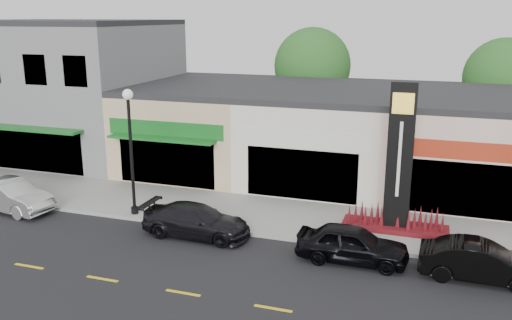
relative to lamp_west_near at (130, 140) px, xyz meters
The scene contains 15 objects.
ground 9.07m from the lamp_west_near, 17.35° to the right, with size 120.00×120.00×0.00m, color black.
sidewalk 8.89m from the lamp_west_near, 13.02° to the left, with size 52.00×4.30×0.15m, color gray.
curb 8.70m from the lamp_west_near, ahead, with size 52.00×0.20×0.15m, color gray.
building_grey_2story 13.45m from the lamp_west_near, 138.08° to the left, with size 12.00×10.95×8.30m.
shop_beige 9.04m from the lamp_west_near, 93.19° to the left, with size 7.00×10.85×4.80m.
shop_cream 11.13m from the lamp_west_near, 54.08° to the left, with size 7.00×10.01×4.80m.
shop_pink_w 16.25m from the lamp_west_near, 33.61° to the left, with size 7.00×10.01×4.80m.
tree_rear_west 17.55m from the lamp_west_near, 76.76° to the left, with size 5.20×5.20×7.83m.
tree_rear_mid 23.39m from the lamp_west_near, 46.74° to the left, with size 4.80×4.80×7.29m.
lamp_west_near is the anchor object (origin of this frame).
pylon_sign 11.19m from the lamp_west_near, ahead, with size 4.20×1.30×6.00m.
car_white_van 6.44m from the lamp_west_near, 169.03° to the right, with size 4.30×1.50×1.42m, color #B8B8B8.
car_dark_sedan 4.62m from the lamp_west_near, 17.67° to the right, with size 4.41×1.79×1.28m, color black.
car_black_sedan 10.25m from the lamp_west_near, ahead, with size 3.98×1.60×1.36m, color black.
car_black_conv 14.39m from the lamp_west_near, ahead, with size 3.99×1.39×1.32m, color black.
Camera 1 is at (4.14, -17.05, 8.58)m, focal length 38.00 mm.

